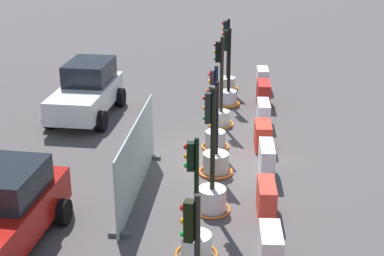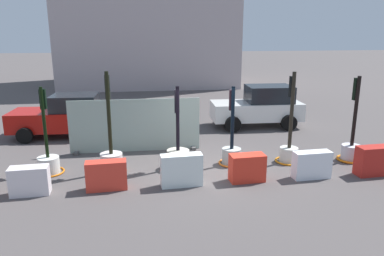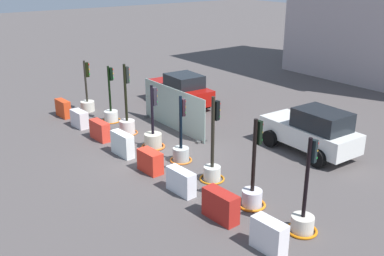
{
  "view_description": "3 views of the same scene",
  "coord_description": "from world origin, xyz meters",
  "views": [
    {
      "loc": [
        -14.8,
        -0.73,
        6.8
      ],
      "look_at": [
        -0.47,
        0.78,
        1.13
      ],
      "focal_mm": 53.0,
      "sensor_mm": 36.0,
      "label": 1
    },
    {
      "loc": [
        -1.97,
        -10.91,
        4.26
      ],
      "look_at": [
        -0.47,
        -0.14,
        1.35
      ],
      "focal_mm": 34.93,
      "sensor_mm": 36.0,
      "label": 2
    },
    {
      "loc": [
        13.45,
        -8.7,
        6.96
      ],
      "look_at": [
        1.42,
        0.32,
        1.46
      ],
      "focal_mm": 41.86,
      "sensor_mm": 36.0,
      "label": 3
    }
  ],
  "objects": [
    {
      "name": "traffic_light_7",
      "position": [
        6.75,
        0.14,
        0.47
      ],
      "size": [
        0.87,
        0.87,
        2.79
      ],
      "color": "beige",
      "rests_on": "ground_plane"
    },
    {
      "name": "construction_barrier_6",
      "position": [
        4.9,
        -1.26,
        0.44
      ],
      "size": [
        1.17,
        0.51,
        0.88
      ],
      "color": "#B2231C",
      "rests_on": "ground_plane"
    },
    {
      "name": "traffic_light_1",
      "position": [
        -4.81,
        0.24,
        0.44
      ],
      "size": [
        0.9,
        0.9,
        2.64
      ],
      "color": "silver",
      "rests_on": "ground_plane"
    },
    {
      "name": "car_red_compact",
      "position": [
        -4.98,
        4.35,
        0.82
      ],
      "size": [
        4.19,
        2.24,
        1.7
      ],
      "color": "#A7110C",
      "rests_on": "ground_plane"
    },
    {
      "name": "traffic_light_0",
      "position": [
        -6.94,
        0.02,
        0.51
      ],
      "size": [
        0.69,
        0.69,
        2.57
      ],
      "color": "silver",
      "rests_on": "ground_plane"
    },
    {
      "name": "site_fence_panel",
      "position": [
        -2.2,
        1.98,
        0.9
      ],
      "size": [
        4.58,
        0.5,
        1.89
      ],
      "color": "#91A79C",
      "rests_on": "ground_plane"
    },
    {
      "name": "traffic_light_4",
      "position": [
        0.87,
        0.22,
        0.45
      ],
      "size": [
        0.84,
        0.84,
        2.53
      ],
      "color": "#ADB2AE",
      "rests_on": "ground_plane"
    },
    {
      "name": "traffic_light_3",
      "position": [
        -0.88,
        0.09,
        0.41
      ],
      "size": [
        0.96,
        0.96,
        2.59
      ],
      "color": "#BAB3A0",
      "rests_on": "ground_plane"
    },
    {
      "name": "ground_plane",
      "position": [
        0.0,
        0.0,
        0.0
      ],
      "size": [
        120.0,
        120.0,
        0.0
      ],
      "primitive_type": "plane",
      "color": "#4F4948"
    },
    {
      "name": "construction_barrier_4",
      "position": [
        0.98,
        -1.2,
        0.4
      ],
      "size": [
        1.02,
        0.53,
        0.79
      ],
      "color": "red",
      "rests_on": "ground_plane"
    },
    {
      "name": "construction_barrier_1",
      "position": [
        -4.95,
        -1.29,
        0.38
      ],
      "size": [
        1.01,
        0.49,
        0.77
      ],
      "color": "silver",
      "rests_on": "ground_plane"
    },
    {
      "name": "construction_barrier_3",
      "position": [
        -0.92,
        -1.27,
        0.46
      ],
      "size": [
        1.17,
        0.43,
        0.91
      ],
      "color": "white",
      "rests_on": "ground_plane"
    },
    {
      "name": "construction_barrier_0",
      "position": [
        -6.8,
        -1.32,
        0.42
      ],
      "size": [
        1.03,
        0.42,
        0.83
      ],
      "color": "red",
      "rests_on": "ground_plane"
    },
    {
      "name": "construction_barrier_7",
      "position": [
        6.8,
        -1.25,
        0.44
      ],
      "size": [
        0.99,
        0.48,
        0.87
      ],
      "color": "white",
      "rests_on": "ground_plane"
    },
    {
      "name": "traffic_light_6",
      "position": [
        4.89,
        0.02,
        0.5
      ],
      "size": [
        0.88,
        0.88,
        2.81
      ],
      "color": "silver",
      "rests_on": "ground_plane"
    },
    {
      "name": "construction_barrier_2",
      "position": [
        -2.97,
        -1.24,
        0.4
      ],
      "size": [
        1.11,
        0.46,
        0.81
      ],
      "color": "red",
      "rests_on": "ground_plane"
    },
    {
      "name": "traffic_light_2",
      "position": [
        -2.92,
        0.05,
        0.5
      ],
      "size": [
        0.9,
        0.9,
        3.08
      ],
      "color": "silver",
      "rests_on": "ground_plane"
    },
    {
      "name": "construction_barrier_5",
      "position": [
        2.91,
        -1.24,
        0.4
      ],
      "size": [
        1.13,
        0.45,
        0.81
      ],
      "color": "white",
      "rests_on": "ground_plane"
    },
    {
      "name": "car_white_van",
      "position": [
        3.25,
        4.79,
        0.89
      ],
      "size": [
        3.98,
        2.1,
        1.82
      ],
      "color": "silver",
      "rests_on": "ground_plane"
    },
    {
      "name": "traffic_light_5",
      "position": [
        2.79,
        0.17,
        0.56
      ],
      "size": [
        0.87,
        0.87,
        2.96
      ],
      "color": "silver",
      "rests_on": "ground_plane"
    }
  ]
}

